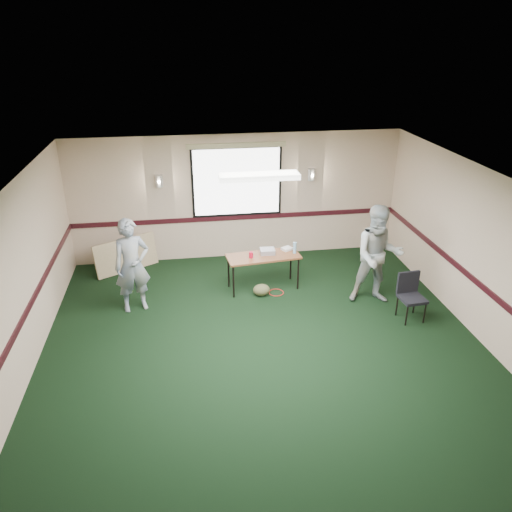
{
  "coord_description": "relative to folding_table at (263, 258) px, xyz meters",
  "views": [
    {
      "loc": [
        -1.13,
        -6.13,
        4.65
      ],
      "look_at": [
        0.0,
        1.3,
        1.2
      ],
      "focal_mm": 35.0,
      "sensor_mm": 36.0,
      "label": 1
    }
  ],
  "objects": [
    {
      "name": "ground",
      "position": [
        -0.31,
        -2.39,
        -0.64
      ],
      "size": [
        8.0,
        8.0,
        0.0
      ],
      "primitive_type": "plane",
      "color": "black",
      "rests_on": "ground"
    },
    {
      "name": "room_shell",
      "position": [
        -0.31,
        -0.27,
        0.94
      ],
      "size": [
        8.0,
        8.02,
        8.0
      ],
      "color": "#C9AB91",
      "rests_on": "ground"
    },
    {
      "name": "folding_table",
      "position": [
        0.0,
        0.0,
        0.0
      ],
      "size": [
        1.44,
        0.71,
        0.69
      ],
      "rotation": [
        0.0,
        0.0,
        0.11
      ],
      "color": "brown",
      "rests_on": "ground"
    },
    {
      "name": "projector",
      "position": [
        0.09,
        0.08,
        0.1
      ],
      "size": [
        0.29,
        0.24,
        0.09
      ],
      "primitive_type": "cube",
      "rotation": [
        0.0,
        0.0,
        -0.04
      ],
      "color": "gray",
      "rests_on": "folding_table"
    },
    {
      "name": "game_console",
      "position": [
        0.5,
        0.19,
        0.07
      ],
      "size": [
        0.24,
        0.22,
        0.05
      ],
      "primitive_type": "cube",
      "rotation": [
        0.0,
        0.0,
        0.47
      ],
      "color": "silver",
      "rests_on": "folding_table"
    },
    {
      "name": "red_cup",
      "position": [
        -0.24,
        -0.06,
        0.11
      ],
      "size": [
        0.08,
        0.08,
        0.12
      ],
      "primitive_type": "cylinder",
      "color": "#B40C25",
      "rests_on": "folding_table"
    },
    {
      "name": "water_bottle",
      "position": [
        0.61,
        0.03,
        0.16
      ],
      "size": [
        0.07,
        0.07,
        0.22
      ],
      "primitive_type": "cylinder",
      "color": "#7CADCC",
      "rests_on": "folding_table"
    },
    {
      "name": "duffel_bag",
      "position": [
        -0.08,
        -0.3,
        -0.53
      ],
      "size": [
        0.37,
        0.31,
        0.23
      ],
      "primitive_type": "ellipsoid",
      "rotation": [
        0.0,
        0.0,
        0.24
      ],
      "color": "#4E4E2C",
      "rests_on": "ground"
    },
    {
      "name": "cable_coil",
      "position": [
        0.21,
        -0.25,
        -0.64
      ],
      "size": [
        0.38,
        0.38,
        0.01
      ],
      "primitive_type": "torus",
      "rotation": [
        0.0,
        0.0,
        -0.37
      ],
      "color": "red",
      "rests_on": "ground"
    },
    {
      "name": "folded_table",
      "position": [
        -2.69,
        1.21,
        -0.3
      ],
      "size": [
        1.27,
        0.84,
        0.69
      ],
      "primitive_type": "cube",
      "rotation": [
        -0.21,
        0.0,
        0.52
      ],
      "color": "tan",
      "rests_on": "ground"
    },
    {
      "name": "conference_chair",
      "position": [
        2.34,
        -1.44,
        -0.16
      ],
      "size": [
        0.44,
        0.46,
        0.83
      ],
      "rotation": [
        0.0,
        0.0,
        0.09
      ],
      "color": "black",
      "rests_on": "ground"
    },
    {
      "name": "person_left",
      "position": [
        -2.4,
        -0.42,
        0.21
      ],
      "size": [
        0.71,
        0.57,
        1.72
      ],
      "primitive_type": "imported",
      "rotation": [
        0.0,
        0.0,
        0.28
      ],
      "color": "#3B5182",
      "rests_on": "ground"
    },
    {
      "name": "person_right",
      "position": [
        1.95,
        -0.81,
        0.29
      ],
      "size": [
        1.01,
        0.85,
        1.86
      ],
      "primitive_type": "imported",
      "rotation": [
        0.0,
        0.0,
        -0.18
      ],
      "color": "#7FA6C5",
      "rests_on": "ground"
    }
  ]
}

